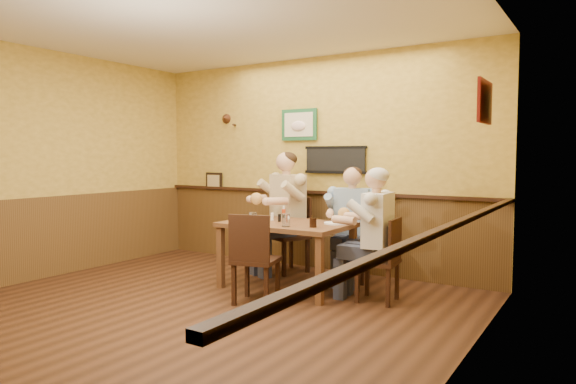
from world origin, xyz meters
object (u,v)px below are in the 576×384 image
object	(u,v)px
chair_near_side	(256,258)
diner_blue_polo	(353,230)
cola_tumbler	(313,223)
hot_sauce_bottle	(284,215)
chair_back_right	(352,245)
water_glass_mid	(286,220)
water_glass_left	(253,218)
chair_right_end	(378,260)
salt_shaker	(272,217)
chair_back_left	(288,235)
pepper_shaker	(279,218)
diner_white_elder	(378,242)
dining_table	(287,231)
diner_tan_shirt	(288,219)

from	to	relation	value
chair_near_side	diner_blue_polo	bearing A→B (deg)	-122.62
cola_tumbler	hot_sauce_bottle	size ratio (longest dim) A/B	0.60
chair_back_right	water_glass_mid	xyz separation A→B (m)	(-0.32, -0.98, 0.39)
chair_near_side	water_glass_left	xyz separation A→B (m)	(-0.30, 0.35, 0.35)
chair_right_end	water_glass_left	xyz separation A→B (m)	(-1.33, -0.35, 0.38)
hot_sauce_bottle	salt_shaker	size ratio (longest dim) A/B	1.87
chair_back_left	cola_tumbler	size ratio (longest dim) A/B	9.84
water_glass_left	pepper_shaker	distance (m)	0.35
chair_back_right	diner_white_elder	world-z (taller)	diner_white_elder
water_glass_left	salt_shaker	size ratio (longest dim) A/B	1.44
diner_white_elder	chair_right_end	bearing A→B (deg)	0.00
chair_right_end	water_glass_mid	xyz separation A→B (m)	(-0.91, -0.33, 0.38)
chair_right_end	chair_back_left	bearing A→B (deg)	-118.12
diner_blue_polo	diner_white_elder	distance (m)	0.88
hot_sauce_bottle	salt_shaker	distance (m)	0.20
diner_white_elder	hot_sauce_bottle	xyz separation A→B (m)	(-1.13, -0.03, 0.21)
dining_table	water_glass_left	world-z (taller)	water_glass_left
water_glass_mid	pepper_shaker	distance (m)	0.41
cola_tumbler	salt_shaker	bearing A→B (deg)	159.99
dining_table	hot_sauce_bottle	distance (m)	0.18
chair_right_end	water_glass_left	size ratio (longest dim) A/B	6.78
chair_back_left	salt_shaker	bearing A→B (deg)	-50.76
chair_back_left	diner_tan_shirt	bearing A→B (deg)	22.94
salt_shaker	pepper_shaker	bearing A→B (deg)	-21.65
diner_blue_polo	hot_sauce_bottle	distance (m)	0.90
diner_tan_shirt	diner_blue_polo	bearing A→B (deg)	23.29
dining_table	chair_near_side	world-z (taller)	chair_near_side
water_glass_left	hot_sauce_bottle	distance (m)	0.38
water_glass_left	cola_tumbler	xyz separation A→B (m)	(0.70, 0.12, -0.01)
diner_tan_shirt	diner_blue_polo	xyz separation A→B (m)	(0.91, 0.01, -0.08)
chair_near_side	water_glass_mid	world-z (taller)	chair_near_side
water_glass_left	cola_tumbler	bearing A→B (deg)	9.53
chair_near_side	water_glass_mid	distance (m)	0.53
water_glass_mid	hot_sauce_bottle	distance (m)	0.37
pepper_shaker	chair_near_side	bearing A→B (deg)	-76.93
diner_white_elder	salt_shaker	bearing A→B (deg)	-95.68
cola_tumbler	hot_sauce_bottle	bearing A→B (deg)	158.16
diner_tan_shirt	pepper_shaker	size ratio (longest dim) A/B	15.97
chair_right_end	pepper_shaker	world-z (taller)	chair_right_end
chair_back_left	diner_blue_polo	bearing A→B (deg)	23.29
chair_back_left	diner_tan_shirt	xyz separation A→B (m)	(0.00, 0.00, 0.21)
diner_white_elder	cola_tumbler	size ratio (longest dim) A/B	12.51
cola_tumbler	chair_right_end	bearing A→B (deg)	20.22
chair_near_side	diner_white_elder	distance (m)	1.26
diner_white_elder	diner_blue_polo	bearing A→B (deg)	-142.73
diner_blue_polo	diner_white_elder	world-z (taller)	diner_white_elder
chair_near_side	water_glass_left	world-z (taller)	chair_near_side
dining_table	chair_near_side	size ratio (longest dim) A/B	1.52
diner_tan_shirt	diner_white_elder	xyz separation A→B (m)	(1.50, -0.64, -0.08)
water_glass_left	dining_table	bearing A→B (deg)	49.69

